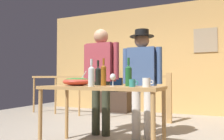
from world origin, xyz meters
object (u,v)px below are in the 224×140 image
Objects in this scene: tv_console at (114,102)px; wine_bottle_green at (129,75)px; framed_picture at (205,40)px; flat_screen_tv at (113,82)px; wine_glass at (113,78)px; wine_bottle_amber at (104,75)px; mug_white at (147,82)px; salad_bowl at (77,81)px; mug_teal at (132,83)px; serving_table at (101,93)px; wine_bottle_dark at (98,75)px; person_standing_left at (101,71)px; stair_railing at (113,89)px; wine_bottle_clear at (91,75)px; person_standing_right at (142,74)px.

tv_console is 2.61× the size of wine_bottle_green.
framed_picture is 2.79m from tv_console.
flat_screen_tv reaches higher than wine_glass.
wine_bottle_amber is 2.89× the size of mug_white.
salad_bowl is 2.40× the size of wine_glass.
wine_glass is at bearing 159.78° from mug_teal.
tv_console is 0.59× the size of serving_table.
wine_bottle_amber reaches higher than serving_table.
framed_picture is 1.71× the size of wine_bottle_dark.
person_standing_left is at bearing -119.24° from framed_picture.
wine_bottle_dark is 0.71m from mug_teal.
person_standing_left is (0.81, -2.35, 0.22)m from flat_screen_tv.
person_standing_left is (-0.79, 0.81, 0.16)m from mug_teal.
person_standing_left reaches higher than wine_glass.
person_standing_left is (-1.49, -2.67, -0.82)m from framed_picture.
salad_bowl is 0.70m from person_standing_left.
stair_railing is at bearing 121.54° from mug_white.
stair_railing is 10.03× the size of wine_bottle_amber.
framed_picture is 3.69m from serving_table.
framed_picture is 3.84× the size of wine_glass.
wine_bottle_clear is at bearing -88.15° from wine_bottle_amber.
wine_bottle_amber is at bearing 53.52° from person_standing_right.
wine_bottle_amber is 0.21× the size of person_standing_left.
serving_table is at bearing -69.15° from flat_screen_tv.
tv_console is 3.40m from wine_bottle_green.
wine_bottle_dark is at bearing 107.23° from wine_bottle_clear.
flat_screen_tv is 1.66× the size of wine_bottle_clear.
flat_screen_tv reaches higher than tv_console.
mug_white is (0.95, -0.09, -0.01)m from salad_bowl.
wine_bottle_amber is at bearing -70.11° from stair_railing.
person_standing_left reaches higher than person_standing_right.
tv_console is (-0.41, 0.97, -0.38)m from stair_railing.
wine_glass is 0.48× the size of wine_bottle_clear.
flat_screen_tv is at bearing 116.68° from wine_bottle_green.
tv_console is at bearing 109.31° from wine_bottle_dark.
salad_bowl is 0.95m from mug_white.
wine_bottle_green reaches higher than wine_bottle_clear.
serving_table is 9.93× the size of wine_glass.
person_standing_left reaches higher than mug_teal.
wine_bottle_green is (1.08, -2.02, 0.28)m from stair_railing.
serving_table is (1.14, -3.00, -0.07)m from flat_screen_tv.
wine_bottle_dark is at bearing 149.85° from mug_teal.
person_standing_right reaches higher than wine_bottle_amber.
serving_table is at bearing 163.25° from wine_glass.
wine_bottle_green is at bearing -61.96° from stair_railing.
wine_glass is (-0.98, -3.38, -0.92)m from framed_picture.
salad_bowl is at bearing -174.83° from serving_table.
mug_white is 0.08× the size of person_standing_right.
serving_table is at bearing -69.34° from tv_console.
stair_railing is 1.79m from person_standing_right.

